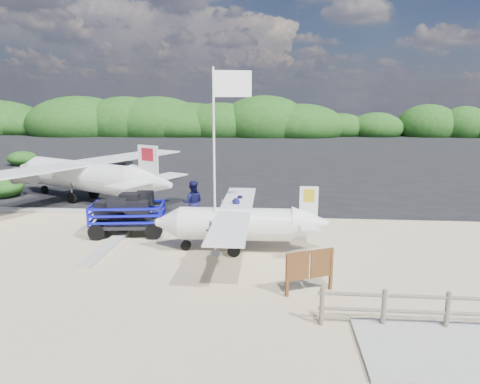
% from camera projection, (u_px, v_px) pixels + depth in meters
% --- Properties ---
extents(ground, '(160.00, 160.00, 0.00)m').
position_uv_depth(ground, '(225.00, 252.00, 15.80)').
color(ground, beige).
extents(asphalt_apron, '(90.00, 50.00, 0.04)m').
position_uv_depth(asphalt_apron, '(259.00, 154.00, 45.03)').
color(asphalt_apron, '#B2B2B2').
rests_on(asphalt_apron, ground).
extents(lagoon, '(9.00, 7.00, 0.40)m').
position_uv_depth(lagoon, '(18.00, 233.00, 18.01)').
color(lagoon, '#B2B2B2').
rests_on(lagoon, ground).
extents(walkway_pad, '(3.50, 2.50, 0.10)m').
position_uv_depth(walkway_pad, '(439.00, 352.00, 9.50)').
color(walkway_pad, '#B2B2B2').
rests_on(walkway_pad, ground).
extents(vegetation_band, '(124.00, 8.00, 4.40)m').
position_uv_depth(vegetation_band, '(265.00, 135.00, 69.39)').
color(vegetation_band, '#B2B2B2').
rests_on(vegetation_band, ground).
extents(fence, '(6.40, 2.00, 1.10)m').
position_uv_depth(fence, '(445.00, 330.00, 10.44)').
color(fence, '#B2B2B2').
rests_on(fence, ground).
extents(baggage_cart, '(3.39, 2.23, 1.59)m').
position_uv_depth(baggage_cart, '(129.00, 235.00, 17.85)').
color(baggage_cart, '#0E10DB').
rests_on(baggage_cart, ground).
extents(flagpole, '(1.42, 0.87, 6.60)m').
position_uv_depth(flagpole, '(215.00, 254.00, 15.63)').
color(flagpole, white).
rests_on(flagpole, ground).
extents(signboard, '(1.53, 0.80, 1.33)m').
position_uv_depth(signboard, '(309.00, 293.00, 12.45)').
color(signboard, brown).
rests_on(signboard, ground).
extents(crew_a, '(0.67, 0.44, 1.81)m').
position_uv_depth(crew_a, '(236.00, 220.00, 16.66)').
color(crew_a, '#121344').
rests_on(crew_a, ground).
extents(crew_b, '(1.06, 0.89, 1.98)m').
position_uv_depth(crew_b, '(193.00, 203.00, 19.23)').
color(crew_b, '#121344').
rests_on(crew_b, ground).
extents(crew_c, '(1.05, 0.52, 1.72)m').
position_uv_depth(crew_c, '(240.00, 216.00, 17.56)').
color(crew_c, '#121344').
rests_on(crew_c, ground).
extents(aircraft_large, '(19.18, 19.18, 4.29)m').
position_uv_depth(aircraft_large, '(388.00, 166.00, 36.80)').
color(aircraft_large, '#B2B2B2').
rests_on(aircraft_large, ground).
extents(aircraft_small, '(6.69, 6.69, 2.38)m').
position_uv_depth(aircraft_small, '(168.00, 152.00, 46.99)').
color(aircraft_small, '#B2B2B2').
rests_on(aircraft_small, ground).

